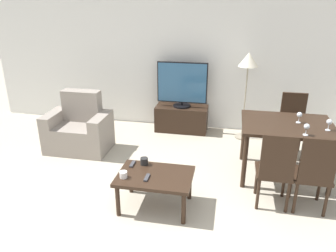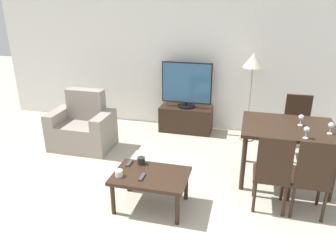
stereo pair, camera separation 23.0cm
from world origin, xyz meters
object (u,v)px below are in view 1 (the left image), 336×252
(remote_primary, at_px, (132,164))
(armchair, at_px, (79,130))
(dining_table, at_px, (287,130))
(cup_white_near, at_px, (144,161))
(wine_glass_left, at_px, (329,123))
(tv_stand, at_px, (182,118))
(wine_glass_right, at_px, (307,127))
(floor_lamp, at_px, (248,65))
(tv, at_px, (182,85))
(wine_glass_center, at_px, (299,115))
(remote_secondary, at_px, (147,178))
(cup_colored_far, at_px, (123,175))
(coffee_table, at_px, (155,179))
(dining_chair_near, at_px, (275,168))
(dining_chair_near_right, at_px, (314,171))
(dining_chair_far, at_px, (292,122))

(remote_primary, bearing_deg, armchair, 137.71)
(dining_table, height_order, cup_white_near, dining_table)
(wine_glass_left, bearing_deg, cup_white_near, -162.73)
(tv_stand, height_order, wine_glass_right, wine_glass_right)
(floor_lamp, relative_size, wine_glass_right, 10.06)
(tv, bearing_deg, wine_glass_left, -36.03)
(wine_glass_center, xyz_separation_m, wine_glass_right, (0.01, -0.41, 0.00))
(remote_primary, distance_m, remote_secondary, 0.37)
(cup_colored_far, distance_m, wine_glass_center, 2.37)
(coffee_table, xyz_separation_m, dining_table, (1.53, 1.03, 0.30))
(tv_stand, distance_m, dining_chair_near, 2.54)
(armchair, relative_size, wine_glass_right, 6.63)
(cup_white_near, bearing_deg, tv_stand, 86.97)
(wine_glass_right, bearing_deg, remote_primary, -166.06)
(remote_secondary, relative_size, wine_glass_center, 1.03)
(floor_lamp, height_order, wine_glass_left, floor_lamp)
(cup_colored_far, bearing_deg, wine_glass_center, 31.22)
(floor_lamp, relative_size, cup_white_near, 15.86)
(cup_colored_far, distance_m, wine_glass_left, 2.55)
(wine_glass_center, bearing_deg, wine_glass_left, -32.79)
(armchair, relative_size, tv_stand, 1.05)
(dining_chair_near_right, xyz_separation_m, cup_white_near, (-1.91, -0.05, -0.05))
(wine_glass_left, bearing_deg, cup_colored_far, -156.38)
(tv_stand, distance_m, tv, 0.63)
(floor_lamp, distance_m, wine_glass_center, 1.39)
(tv, height_order, remote_secondary, tv)
(dining_chair_near, xyz_separation_m, dining_chair_far, (0.41, 1.53, 0.00))
(wine_glass_right, bearing_deg, tv_stand, 135.75)
(wine_glass_left, distance_m, wine_glass_right, 0.37)
(dining_chair_near_right, xyz_separation_m, remote_primary, (-2.05, -0.09, -0.08))
(tv, distance_m, coffee_table, 2.42)
(coffee_table, bearing_deg, dining_table, 33.90)
(tv, xyz_separation_m, wine_glass_center, (1.73, -1.29, 0.02))
(tv_stand, bearing_deg, dining_chair_near, -56.59)
(tv, bearing_deg, dining_chair_near, -56.56)
(floor_lamp, relative_size, cup_colored_far, 17.35)
(wine_glass_center, bearing_deg, remote_secondary, -145.82)
(remote_secondary, xyz_separation_m, cup_white_near, (-0.11, 0.31, 0.03))
(armchair, distance_m, wine_glass_center, 3.26)
(tv, xyz_separation_m, coffee_table, (0.07, -2.37, -0.48))
(dining_chair_far, relative_size, wine_glass_right, 6.49)
(dining_table, height_order, remote_primary, dining_table)
(dining_chair_far, bearing_deg, armchair, -171.21)
(tv, xyz_separation_m, dining_chair_far, (1.80, -0.58, -0.34))
(wine_glass_right, bearing_deg, cup_colored_far, -158.36)
(coffee_table, bearing_deg, wine_glass_left, 24.07)
(floor_lamp, bearing_deg, dining_chair_near_right, -70.19)
(floor_lamp, distance_m, remote_primary, 2.60)
(dining_chair_near_right, height_order, cup_white_near, dining_chair_near_right)
(tv_stand, distance_m, coffee_table, 2.38)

